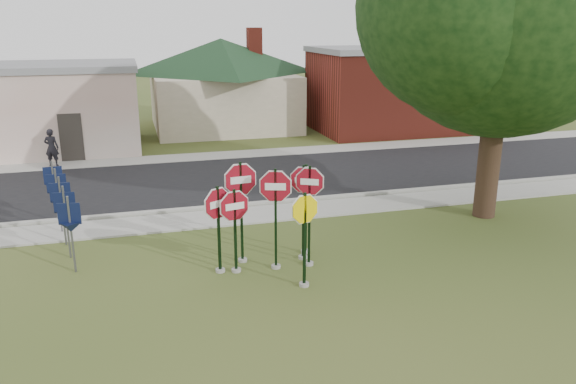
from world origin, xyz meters
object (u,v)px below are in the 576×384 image
object	(u,v)px
stop_sign_yellow	(305,229)
stop_sign_left	(235,220)
pedestrian	(52,147)
stop_sign_center	(276,204)

from	to	relation	value
stop_sign_yellow	stop_sign_left	world-z (taller)	stop_sign_yellow
pedestrian	stop_sign_yellow	bearing A→B (deg)	131.24
stop_sign_center	stop_sign_left	distance (m)	1.08
stop_sign_yellow	stop_sign_center	bearing A→B (deg)	108.30
stop_sign_center	stop_sign_yellow	xyz separation A→B (m)	(0.39, -1.18, -0.27)
stop_sign_center	stop_sign_yellow	world-z (taller)	stop_sign_center
stop_sign_center	stop_sign_yellow	distance (m)	1.27
stop_sign_yellow	pedestrian	world-z (taller)	stop_sign_yellow
stop_sign_center	pedestrian	bearing A→B (deg)	117.54
stop_sign_center	pedestrian	distance (m)	14.51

